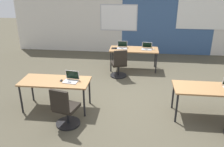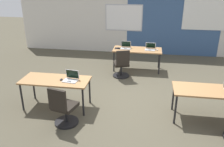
# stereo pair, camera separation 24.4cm
# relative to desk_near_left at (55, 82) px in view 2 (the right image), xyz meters

# --- Properties ---
(ground_plane) EXTENTS (24.00, 24.00, 0.00)m
(ground_plane) POSITION_rel_desk_near_left_xyz_m (1.75, 0.60, -0.66)
(ground_plane) COLOR #4C4738
(back_wall_assembly) EXTENTS (10.00, 0.27, 2.80)m
(back_wall_assembly) POSITION_rel_desk_near_left_xyz_m (1.81, 4.79, 0.75)
(back_wall_assembly) COLOR silver
(back_wall_assembly) RESTS_ON ground
(desk_near_left) EXTENTS (1.60, 0.70, 0.72)m
(desk_near_left) POSITION_rel_desk_near_left_xyz_m (0.00, 0.00, 0.00)
(desk_near_left) COLOR #A37547
(desk_near_left) RESTS_ON ground
(desk_near_right) EXTENTS (1.60, 0.70, 0.72)m
(desk_near_right) POSITION_rel_desk_near_left_xyz_m (3.50, 0.00, 0.00)
(desk_near_right) COLOR #A37547
(desk_near_right) RESTS_ON ground
(desk_far_center) EXTENTS (1.60, 0.70, 0.72)m
(desk_far_center) POSITION_rel_desk_near_left_xyz_m (1.75, 2.80, 0.00)
(desk_far_center) COLOR #A37547
(desk_far_center) RESTS_ON ground
(laptop_far_right) EXTENTS (0.35, 0.35, 0.22)m
(laptop_far_right) POSITION_rel_desk_near_left_xyz_m (2.17, 2.82, 0.11)
(laptop_far_right) COLOR #B7B7BC
(laptop_far_right) RESTS_ON desk_far_center
(mouse_far_right) EXTENTS (0.08, 0.11, 0.03)m
(mouse_far_right) POSITION_rel_desk_near_left_xyz_m (2.40, 2.77, 0.08)
(mouse_far_right) COLOR #B2B2B7
(mouse_far_right) RESTS_ON desk_far_center
(laptop_far_left) EXTENTS (0.34, 0.31, 0.23)m
(laptop_far_left) POSITION_rel_desk_near_left_xyz_m (1.36, 2.85, 0.11)
(laptop_far_left) COLOR #B7B7BC
(laptop_far_left) RESTS_ON desk_far_center
(mousepad_far_left) EXTENTS (0.22, 0.19, 0.00)m
(mousepad_far_left) POSITION_rel_desk_near_left_xyz_m (1.11, 2.79, 0.06)
(mousepad_far_left) COLOR black
(mousepad_far_left) RESTS_ON desk_far_center
(mouse_far_left) EXTENTS (0.08, 0.11, 0.03)m
(mouse_far_left) POSITION_rel_desk_near_left_xyz_m (1.11, 2.79, 0.08)
(mouse_far_left) COLOR black
(mouse_far_left) RESTS_ON mousepad_far_left
(chair_far_left) EXTENTS (0.56, 0.61, 0.92)m
(chair_far_left) POSITION_rel_desk_near_left_xyz_m (1.32, 2.07, -0.28)
(chair_far_left) COLOR black
(chair_far_left) RESTS_ON ground
(laptop_near_left_inner) EXTENTS (0.36, 0.31, 0.24)m
(laptop_near_left_inner) POSITION_rel_desk_near_left_xyz_m (0.39, 0.00, 0.11)
(laptop_near_left_inner) COLOR silver
(laptop_near_left_inner) RESTS_ON desk_near_left
(mouse_near_left_inner) EXTENTS (0.06, 0.10, 0.03)m
(mouse_near_left_inner) POSITION_rel_desk_near_left_xyz_m (0.16, -0.02, 0.08)
(mouse_near_left_inner) COLOR black
(mouse_near_left_inner) RESTS_ON desk_near_left
(chair_near_left_inner) EXTENTS (0.53, 0.59, 0.92)m
(chair_near_left_inner) POSITION_rel_desk_near_left_xyz_m (0.44, -0.72, -0.28)
(chair_near_left_inner) COLOR black
(chair_near_left_inner) RESTS_ON ground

